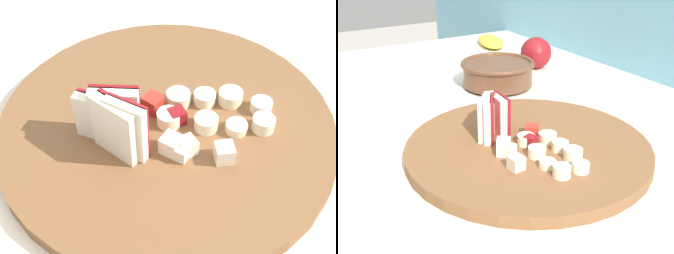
% 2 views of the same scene
% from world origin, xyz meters
% --- Properties ---
extents(tile_backsplash, '(2.40, 0.04, 1.33)m').
position_xyz_m(tile_backsplash, '(0.00, 0.42, 0.67)').
color(tile_backsplash, '#6BADC6').
rests_on(tile_backsplash, ground).
extents(cutting_board, '(0.36, 0.36, 0.02)m').
position_xyz_m(cutting_board, '(0.12, -0.03, 0.87)').
color(cutting_board, brown).
rests_on(cutting_board, tiled_countertop).
extents(apple_wedge_fan, '(0.08, 0.06, 0.07)m').
position_xyz_m(apple_wedge_fan, '(0.07, -0.06, 0.91)').
color(apple_wedge_fan, maroon).
rests_on(apple_wedge_fan, cutting_board).
extents(apple_dice_pile, '(0.09, 0.10, 0.02)m').
position_xyz_m(apple_dice_pile, '(0.13, -0.06, 0.89)').
color(apple_dice_pile, '#EFE5CC').
rests_on(apple_dice_pile, cutting_board).
extents(banana_slice_rows, '(0.13, 0.07, 0.02)m').
position_xyz_m(banana_slice_rows, '(0.17, -0.02, 0.89)').
color(banana_slice_rows, '#F4EAC6').
rests_on(banana_slice_rows, cutting_board).
extents(ceramic_bowl, '(0.16, 0.16, 0.06)m').
position_xyz_m(ceramic_bowl, '(-0.16, 0.09, 0.89)').
color(ceramic_bowl, brown).
rests_on(ceramic_bowl, tiled_countertop).
extents(banana_peel, '(0.17, 0.12, 0.02)m').
position_xyz_m(banana_peel, '(-0.48, 0.26, 0.87)').
color(banana_peel, gold).
rests_on(banana_peel, tiled_countertop).
extents(whole_apple, '(0.07, 0.07, 0.07)m').
position_xyz_m(whole_apple, '(-0.23, 0.24, 0.90)').
color(whole_apple, maroon).
rests_on(whole_apple, tiled_countertop).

